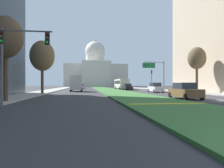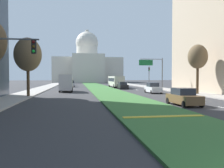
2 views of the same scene
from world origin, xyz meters
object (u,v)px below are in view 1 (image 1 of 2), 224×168
Objects in this scene: capitol_building at (95,72)px; traffic_light_near_left at (15,50)px; sedan_very_far at (81,86)px; street_tree_left_near at (6,38)px; sedan_midblock at (156,88)px; street_tree_right_mid at (197,59)px; city_bus at (121,83)px; sedan_far_horizon at (81,86)px; traffic_light_far_right at (152,77)px; street_tree_left_mid at (42,56)px; box_truck_delivery at (76,83)px; sedan_lead_stopped at (185,91)px; overhead_guide_sign at (156,70)px; sedan_distant at (128,87)px.

capitol_building is 6.56× the size of traffic_light_near_left.
street_tree_left_near is at bearing -94.50° from sedan_very_far.
street_tree_right_mid is at bearing -38.70° from sedan_midblock.
capitol_building reaches higher than city_bus.
traffic_light_far_right is at bearing -34.78° from sedan_far_horizon.
street_tree_left_mid is (-23.35, -18.94, 2.47)m from traffic_light_far_right.
sedan_far_horizon is at bearing 157.67° from city_bus.
sedan_far_horizon reaches higher than sedan_very_far.
box_truck_delivery is (-14.84, 5.85, 0.84)m from sedan_midblock.
box_truck_delivery is (-12.17, 22.63, 0.88)m from sedan_lead_stopped.
traffic_light_near_left is 0.47× the size of city_bus.
traffic_light_far_right is 40.70m from street_tree_left_near.
sedan_far_horizon is (-16.72, 20.53, -3.82)m from overhead_guide_sign.
street_tree_left_near is (-12.31, -103.47, -3.07)m from capitol_building.
overhead_guide_sign is 1.54× the size of sedan_midblock.
sedan_far_horizon is (5.19, 45.89, -4.61)m from street_tree_left_near.
street_tree_left_mid is at bearing -132.55° from sedan_distant.
sedan_distant is at bearing 62.49° from street_tree_left_near.
sedan_midblock is 13.88m from sedan_distant.
city_bus is (16.91, 41.07, -3.63)m from street_tree_left_near.
traffic_light_far_right reaches higher than sedan_distant.
traffic_light_far_right is 0.67× the size of street_tree_right_mid.
city_bus reaches higher than sedan_far_horizon.
sedan_midblock is (19.58, 19.11, -4.56)m from street_tree_left_near.
street_tree_right_mid is at bearing -66.51° from sedan_very_far.
sedan_distant is at bearing -175.97° from traffic_light_far_right.
capitol_building is at bearing 82.95° from sedan_far_horizon.
street_tree_left_near is 0.66× the size of city_bus.
sedan_distant is at bearing 123.16° from overhead_guide_sign.
sedan_lead_stopped is 0.98× the size of sedan_very_far.
overhead_guide_sign reaches higher than traffic_light_near_left.
street_tree_left_near is (-21.90, -25.36, 0.78)m from overhead_guide_sign.
street_tree_left_mid is 1.27× the size of box_truck_delivery.
sedan_far_horizon is 15.58m from sedan_very_far.
overhead_guide_sign is at bearing 69.58° from sedan_midblock.
street_tree_left_near is 17.67m from sedan_lead_stopped.
street_tree_left_near reaches higher than traffic_light_far_right.
street_tree_left_near is (-2.03, 3.97, 1.60)m from traffic_light_near_left.
city_bus is (0.00, 38.75, 0.97)m from sedan_lead_stopped.
street_tree_left_mid is 1.95× the size of sedan_distant.
city_bus is at bearing 107.64° from overhead_guide_sign.
street_tree_left_near reaches higher than box_truck_delivery.
sedan_midblock is at bearing -79.58° from sedan_distant.
sedan_far_horizon is at bearing -88.71° from sedan_very_far.
street_tree_left_mid is (0.09, 14.27, 0.39)m from street_tree_left_near.
box_truck_delivery is 0.58× the size of city_bus.
street_tree_left_near is at bearing -90.36° from street_tree_left_mid.
traffic_light_near_left reaches higher than sedan_distant.
sedan_distant is at bearing 67.74° from traffic_light_near_left.
city_bus reaches higher than sedan_very_far.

